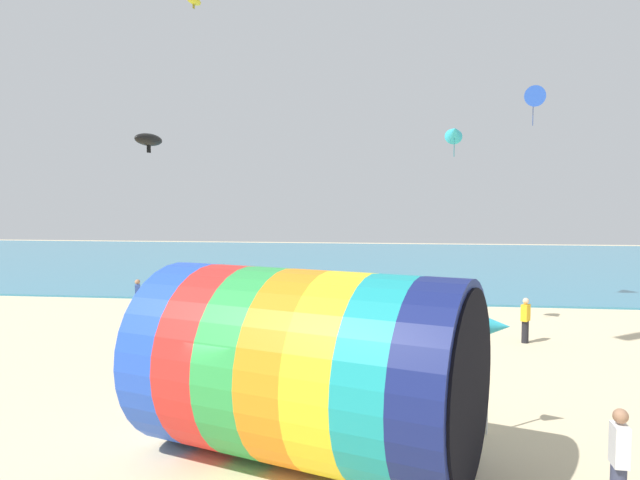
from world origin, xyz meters
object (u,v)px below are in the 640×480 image
object	(u,v)px
bystander_near_water	(358,333)
bystander_far_left	(525,320)
kite_black_parafoil	(149,140)
giant_inflatable_tube	(308,366)
kite_cyan_delta	(454,132)
beach_flag	(498,331)
kite_yellow_parafoil	(194,0)
kite_handler	(619,462)
kite_blue_delta	(533,97)
bystander_mid_beach	(138,298)

from	to	relation	value
bystander_near_water	bystander_far_left	distance (m)	6.44
kite_black_parafoil	giant_inflatable_tube	bearing A→B (deg)	-50.33
kite_cyan_delta	beach_flag	distance (m)	11.17
kite_yellow_parafoil	beach_flag	size ratio (longest dim) A/B	0.46
beach_flag	kite_handler	bearing A→B (deg)	-67.17
kite_black_parafoil	kite_blue_delta	bearing A→B (deg)	33.32
giant_inflatable_tube	bystander_near_water	world-z (taller)	giant_inflatable_tube
kite_yellow_parafoil	kite_black_parafoil	bearing A→B (deg)	-81.90
giant_inflatable_tube	beach_flag	bearing A→B (deg)	24.14
bystander_mid_beach	bystander_far_left	distance (m)	15.58
bystander_near_water	beach_flag	distance (m)	6.37
kite_handler	kite_yellow_parafoil	world-z (taller)	kite_yellow_parafoil
kite_black_parafoil	bystander_far_left	bearing A→B (deg)	9.33
kite_handler	kite_cyan_delta	distance (m)	14.55
kite_handler	kite_blue_delta	distance (m)	21.14
kite_yellow_parafoil	bystander_far_left	xyz separation A→B (m)	(13.89, -5.62, -13.48)
kite_handler	kite_yellow_parafoil	xyz separation A→B (m)	(-12.74, 17.03, 13.39)
bystander_near_water	giant_inflatable_tube	bearing A→B (deg)	-94.38
kite_blue_delta	bystander_far_left	bearing A→B (deg)	-103.69
bystander_mid_beach	beach_flag	size ratio (longest dim) A/B	0.67
bystander_near_water	bystander_mid_beach	bearing A→B (deg)	150.92
bystander_near_water	bystander_mid_beach	xyz separation A→B (m)	(-9.71, 5.40, -0.03)
kite_yellow_parafoil	kite_black_parafoil	size ratio (longest dim) A/B	0.84
kite_cyan_delta	bystander_far_left	size ratio (longest dim) A/B	0.83
kite_handler	bystander_far_left	xyz separation A→B (m)	(1.15, 11.41, -0.09)
kite_handler	kite_black_parafoil	size ratio (longest dim) A/B	1.27
kite_black_parafoil	bystander_near_water	world-z (taller)	kite_black_parafoil
kite_cyan_delta	bystander_far_left	bearing A→B (deg)	-31.85
kite_cyan_delta	kite_black_parafoil	xyz separation A→B (m)	(-10.41, -3.58, -0.52)
kite_yellow_parafoil	bystander_near_water	distance (m)	17.94
beach_flag	bystander_far_left	bearing A→B (deg)	73.68
beach_flag	kite_black_parafoil	bearing A→B (deg)	148.94
kite_black_parafoil	beach_flag	size ratio (longest dim) A/B	0.55
kite_blue_delta	kite_black_parafoil	size ratio (longest dim) A/B	1.33
kite_cyan_delta	kite_black_parafoil	distance (m)	11.02
beach_flag	kite_cyan_delta	bearing A→B (deg)	89.67
kite_handler	bystander_near_water	world-z (taller)	kite_handler
giant_inflatable_tube	kite_cyan_delta	bearing A→B (deg)	71.57
kite_cyan_delta	kite_black_parafoil	world-z (taller)	kite_cyan_delta
kite_cyan_delta	beach_flag	bearing A→B (deg)	-90.33
kite_black_parafoil	beach_flag	bearing A→B (deg)	-31.06
kite_yellow_parafoil	bystander_near_water	size ratio (longest dim) A/B	0.67
kite_blue_delta	bystander_far_left	distance (m)	11.90
bystander_near_water	bystander_mid_beach	size ratio (longest dim) A/B	1.03
kite_yellow_parafoil	kite_blue_delta	bearing A→B (deg)	6.87
kite_handler	kite_black_parafoil	world-z (taller)	kite_black_parafoil
kite_cyan_delta	kite_yellow_parafoil	bearing A→B (deg)	160.23
kite_handler	bystander_far_left	distance (m)	11.46
kite_black_parafoil	kite_cyan_delta	bearing A→B (deg)	18.99
kite_yellow_parafoil	kite_cyan_delta	bearing A→B (deg)	-19.77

